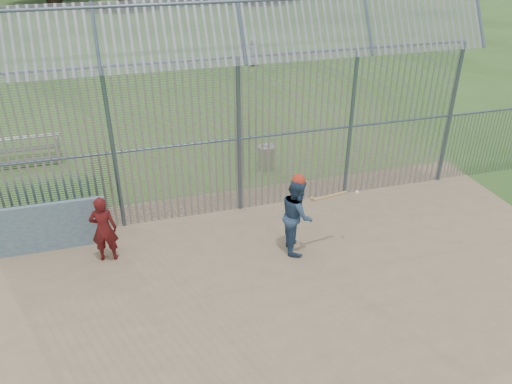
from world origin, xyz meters
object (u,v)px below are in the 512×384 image
object	(u,v)px
batter	(297,215)
bleacher	(10,152)
trash_can	(266,157)
dugout_wall	(50,227)
onlooker	(104,229)

from	to	relation	value
batter	bleacher	size ratio (longest dim) A/B	0.60
trash_can	bleacher	bearing A→B (deg)	161.71
dugout_wall	onlooker	size ratio (longest dim) A/B	1.59
bleacher	batter	bearing A→B (deg)	-44.08
onlooker	bleacher	bearing A→B (deg)	-57.13
dugout_wall	trash_can	distance (m)	6.57
batter	onlooker	size ratio (longest dim) A/B	1.14
dugout_wall	bleacher	distance (m)	5.47
dugout_wall	trash_can	size ratio (longest dim) A/B	3.05
bleacher	dugout_wall	bearing A→B (deg)	-73.22
trash_can	batter	bearing A→B (deg)	-97.92
trash_can	onlooker	bearing A→B (deg)	-144.11
onlooker	bleacher	world-z (taller)	onlooker
dugout_wall	trash_can	xyz separation A→B (m)	(5.97, 2.73, -0.24)
batter	bleacher	world-z (taller)	batter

